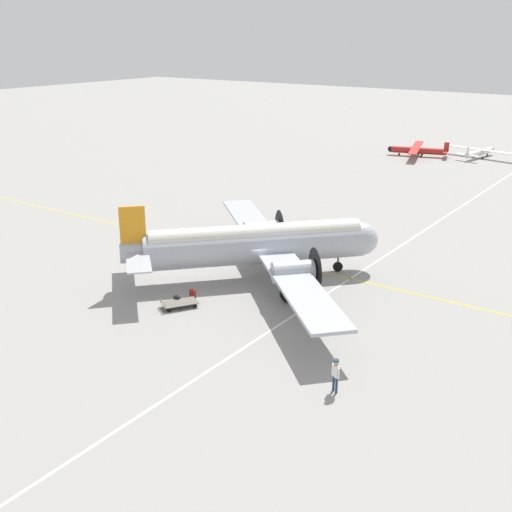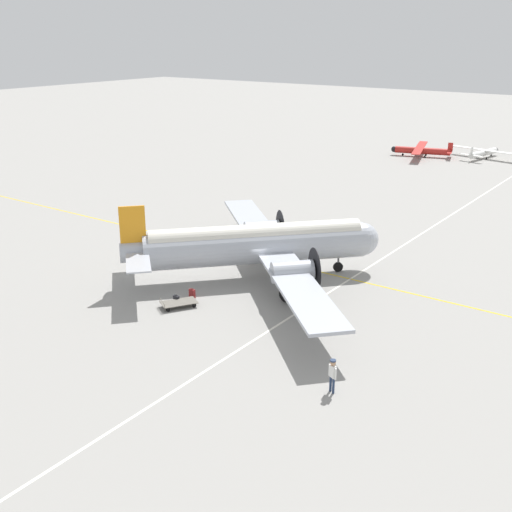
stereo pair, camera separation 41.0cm
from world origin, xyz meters
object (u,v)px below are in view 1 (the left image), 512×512
baggage_cart (179,303)px  light_aircraft_taxiing (417,150)px  airliner_main (262,244)px  crew_foreground (336,372)px  light_aircraft_distant (480,152)px  suitcase_upright_spare (193,294)px  suitcase_near_door (177,299)px

baggage_cart → light_aircraft_taxiing: size_ratio=0.23×
airliner_main → baggage_cart: bearing=-147.1°
crew_foreground → light_aircraft_distant: size_ratio=0.18×
baggage_cart → light_aircraft_taxiing: 57.61m
crew_foreground → airliner_main: bearing=164.4°
suitcase_upright_spare → light_aircraft_distant: (-0.44, -59.33, 0.49)m
light_aircraft_taxiing → crew_foreground: bearing=92.0°
airliner_main → crew_foreground: 15.48m
suitcase_upright_spare → light_aircraft_distant: light_aircraft_distant is taller
suitcase_upright_spare → baggage_cart: suitcase_upright_spare is taller
suitcase_upright_spare → baggage_cart: (-0.23, 1.54, -0.02)m
baggage_cart → suitcase_upright_spare: bearing=40.2°
light_aircraft_distant → light_aircraft_taxiing: 8.35m
airliner_main → crew_foreground: bearing=-89.5°
baggage_cart → light_aircraft_distant: light_aircraft_distant is taller
suitcase_upright_spare → crew_foreground: bearing=159.6°
light_aircraft_distant → airliner_main: bearing=-167.4°
airliner_main → light_aircraft_taxiing: 50.73m
crew_foreground → suitcase_near_door: bearing=-168.4°
baggage_cart → light_aircraft_taxiing: bearing=38.9°
baggage_cart → light_aircraft_distant: 60.87m
airliner_main → crew_foreground: size_ratio=12.39×
crew_foreground → light_aircraft_taxiing: bearing=135.1°
airliner_main → baggage_cart: (1.27, 7.16, -2.17)m
suitcase_near_door → light_aircraft_taxiing: size_ratio=0.05×
baggage_cart → light_aircraft_taxiing: light_aircraft_taxiing is taller
crew_foreground → light_aircraft_distant: (12.43, -64.12, -0.28)m
suitcase_upright_spare → suitcase_near_door: bearing=75.5°
airliner_main → suitcase_upright_spare: size_ratio=33.09×
airliner_main → crew_foreground: (-11.37, 10.41, -1.37)m
crew_foreground → suitcase_upright_spare: crew_foreground is taller
suitcase_near_door → light_aircraft_distant: (-0.75, -60.50, 0.55)m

